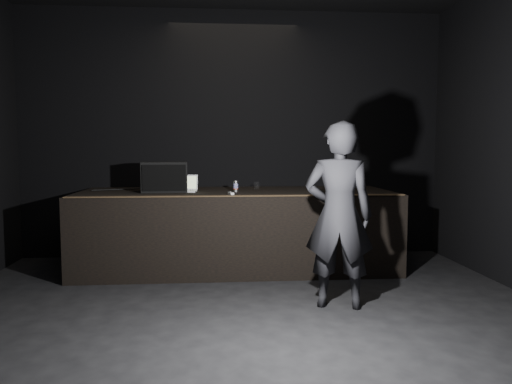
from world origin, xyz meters
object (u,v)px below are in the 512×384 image
object	(u,v)px
beer_can	(236,186)
laptop	(185,187)
stage_monitor	(164,177)
person	(339,215)
stage_riser	(236,229)

from	to	relation	value
beer_can	laptop	bearing A→B (deg)	168.08
stage_monitor	beer_can	distance (m)	0.91
stage_monitor	laptop	size ratio (longest dim) A/B	1.82
stage_monitor	person	distance (m)	2.50
laptop	beer_can	bearing A→B (deg)	-6.17
stage_riser	person	distance (m)	1.99
stage_riser	beer_can	distance (m)	0.59
stage_riser	laptop	bearing A→B (deg)	-179.63
stage_monitor	laptop	bearing A→B (deg)	3.64
stage_riser	stage_monitor	xyz separation A→B (m)	(-0.91, -0.04, 0.69)
laptop	person	size ratio (longest dim) A/B	0.18
stage_riser	stage_monitor	bearing A→B (deg)	-177.37
stage_monitor	person	xyz separation A→B (m)	(1.83, -1.68, -0.28)
stage_monitor	laptop	world-z (taller)	stage_monitor
stage_riser	beer_can	bearing A→B (deg)	-93.37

